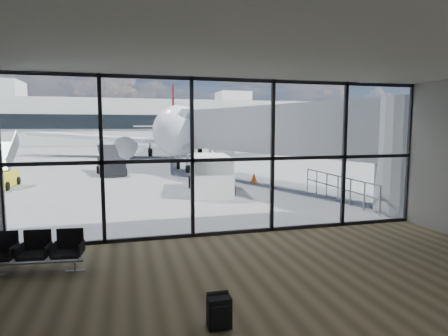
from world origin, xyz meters
name	(u,v)px	position (x,y,z in m)	size (l,w,h in m)	color
ground	(149,151)	(0.00, 40.00, 0.00)	(220.00, 220.00, 0.00)	slate
lounge_shell	(316,156)	(0.00, -4.80, 2.65)	(12.02, 8.01, 4.51)	brown
glass_curtain_wall	(233,158)	(0.00, 0.00, 2.25)	(12.10, 0.12, 4.50)	white
jet_bridge	(288,134)	(4.90, 7.07, 2.76)	(8.00, 16.50, 4.33)	#979A9C
apron_railing	(338,185)	(5.60, 3.50, 0.72)	(0.06, 5.46, 1.11)	gray
far_terminal	(138,121)	(-0.59, 61.97, 4.21)	(80.00, 12.20, 11.00)	silver
tree_4	(30,116)	(-21.00, 72.00, 5.25)	(5.61, 5.61, 8.07)	#382619
tree_5	(63,113)	(-15.00, 72.00, 5.88)	(6.27, 6.27, 9.03)	#382619
seating_row	(36,249)	(-4.93, -1.64, 0.49)	(2.00, 0.76, 0.89)	gray
backpack	(219,312)	(-1.65, -4.91, 0.27)	(0.37, 0.33, 0.55)	black
airliner	(175,130)	(2.34, 30.86, 2.79)	(30.54, 35.50, 9.16)	white
service_van	(210,174)	(0.90, 7.01, 0.91)	(2.40, 4.26, 1.77)	white
belt_loader	(111,165)	(-3.94, 15.35, 0.63)	(2.04, 4.24, 1.88)	black
traffic_cone_b	(254,178)	(4.00, 9.52, 0.28)	(0.42, 0.42, 0.59)	#E3530B
traffic_cone_c	(227,165)	(4.43, 17.00, 0.26)	(0.38, 0.38, 0.54)	#E8440C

